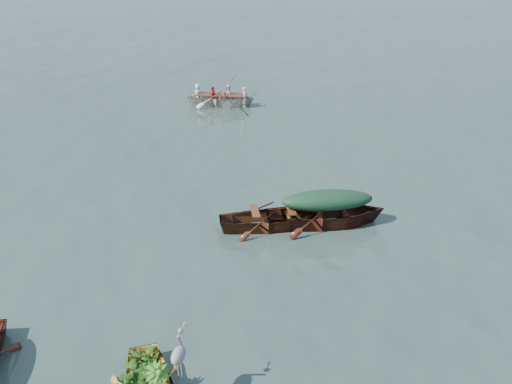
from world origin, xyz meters
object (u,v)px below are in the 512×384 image
green_tarp_boat (326,225)px  open_wooden_boat (273,227)px  rowed_boat (221,106)px  heron (179,361)px

green_tarp_boat → open_wooden_boat: bearing=90.0°
green_tarp_boat → open_wooden_boat: 1.46m
open_wooden_boat → rowed_boat: (-4.64, 9.72, 0.00)m
green_tarp_boat → rowed_boat: size_ratio=1.05×
rowed_boat → heron: 16.16m
heron → open_wooden_boat: bearing=56.2°
green_tarp_boat → heron: heron is taller
rowed_boat → open_wooden_boat: bearing=-163.5°
open_wooden_boat → heron: bearing=155.2°
rowed_boat → green_tarp_boat: bearing=-155.9°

